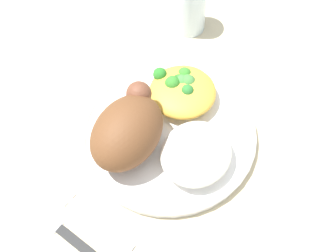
{
  "coord_description": "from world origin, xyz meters",
  "views": [
    {
      "loc": [
        -0.27,
        -0.15,
        0.51
      ],
      "look_at": [
        0.0,
        0.0,
        0.03
      ],
      "focal_mm": 43.75,
      "sensor_mm": 36.0,
      "label": 1
    }
  ],
  "objects_px": {
    "knife": "(59,229)",
    "napkin": "(275,75)",
    "rice_pile": "(196,153)",
    "plate": "(168,133)",
    "roasted_chicken": "(128,130)",
    "water_glass": "(190,7)",
    "fork": "(86,212)",
    "mac_cheese_with_broccoli": "(182,89)"
  },
  "relations": [
    {
      "from": "knife",
      "to": "napkin",
      "type": "bearing_deg",
      "value": -21.18
    },
    {
      "from": "rice_pile",
      "to": "napkin",
      "type": "xyz_separation_m",
      "value": [
        0.21,
        -0.04,
        -0.03
      ]
    },
    {
      "from": "plate",
      "to": "napkin",
      "type": "height_order",
      "value": "plate"
    },
    {
      "from": "roasted_chicken",
      "to": "water_glass",
      "type": "relative_size",
      "value": 1.43
    },
    {
      "from": "water_glass",
      "to": "napkin",
      "type": "xyz_separation_m",
      "value": [
        -0.03,
        -0.17,
        -0.04
      ]
    },
    {
      "from": "rice_pile",
      "to": "water_glass",
      "type": "bearing_deg",
      "value": 29.81
    },
    {
      "from": "rice_pile",
      "to": "fork",
      "type": "bearing_deg",
      "value": 144.86
    },
    {
      "from": "roasted_chicken",
      "to": "mac_cheese_with_broccoli",
      "type": "relative_size",
      "value": 1.24
    },
    {
      "from": "fork",
      "to": "water_glass",
      "type": "xyz_separation_m",
      "value": [
        0.37,
        0.04,
        0.04
      ]
    },
    {
      "from": "roasted_chicken",
      "to": "fork",
      "type": "bearing_deg",
      "value": 178.23
    },
    {
      "from": "fork",
      "to": "mac_cheese_with_broccoli",
      "type": "bearing_deg",
      "value": -6.44
    },
    {
      "from": "water_glass",
      "to": "napkin",
      "type": "height_order",
      "value": "water_glass"
    },
    {
      "from": "water_glass",
      "to": "napkin",
      "type": "relative_size",
      "value": 0.81
    },
    {
      "from": "mac_cheese_with_broccoli",
      "to": "napkin",
      "type": "xyz_separation_m",
      "value": [
        0.12,
        -0.11,
        -0.03
      ]
    },
    {
      "from": "napkin",
      "to": "fork",
      "type": "bearing_deg",
      "value": 159.1
    },
    {
      "from": "plate",
      "to": "knife",
      "type": "distance_m",
      "value": 0.2
    },
    {
      "from": "fork",
      "to": "napkin",
      "type": "distance_m",
      "value": 0.37
    },
    {
      "from": "plate",
      "to": "fork",
      "type": "distance_m",
      "value": 0.16
    },
    {
      "from": "fork",
      "to": "rice_pile",
      "type": "bearing_deg",
      "value": -35.14
    },
    {
      "from": "plate",
      "to": "fork",
      "type": "relative_size",
      "value": 1.78
    },
    {
      "from": "rice_pile",
      "to": "knife",
      "type": "bearing_deg",
      "value": 147.03
    },
    {
      "from": "rice_pile",
      "to": "napkin",
      "type": "relative_size",
      "value": 0.94
    },
    {
      "from": "fork",
      "to": "knife",
      "type": "xyz_separation_m",
      "value": [
        -0.04,
        0.02,
        0.0
      ]
    },
    {
      "from": "mac_cheese_with_broccoli",
      "to": "plate",
      "type": "bearing_deg",
      "value": -169.32
    },
    {
      "from": "water_glass",
      "to": "fork",
      "type": "bearing_deg",
      "value": -173.14
    },
    {
      "from": "roasted_chicken",
      "to": "knife",
      "type": "distance_m",
      "value": 0.15
    },
    {
      "from": "roasted_chicken",
      "to": "mac_cheese_with_broccoli",
      "type": "bearing_deg",
      "value": -10.81
    },
    {
      "from": "roasted_chicken",
      "to": "fork",
      "type": "xyz_separation_m",
      "value": [
        -0.11,
        0.0,
        -0.06
      ]
    },
    {
      "from": "plate",
      "to": "roasted_chicken",
      "type": "distance_m",
      "value": 0.08
    },
    {
      "from": "mac_cheese_with_broccoli",
      "to": "water_glass",
      "type": "height_order",
      "value": "water_glass"
    },
    {
      "from": "knife",
      "to": "water_glass",
      "type": "height_order",
      "value": "water_glass"
    },
    {
      "from": "plate",
      "to": "rice_pile",
      "type": "height_order",
      "value": "rice_pile"
    },
    {
      "from": "rice_pile",
      "to": "mac_cheese_with_broccoli",
      "type": "bearing_deg",
      "value": 38.51
    },
    {
      "from": "rice_pile",
      "to": "knife",
      "type": "height_order",
      "value": "rice_pile"
    },
    {
      "from": "plate",
      "to": "knife",
      "type": "relative_size",
      "value": 1.34
    },
    {
      "from": "rice_pile",
      "to": "plate",
      "type": "bearing_deg",
      "value": 67.42
    },
    {
      "from": "rice_pile",
      "to": "water_glass",
      "type": "height_order",
      "value": "water_glass"
    },
    {
      "from": "plate",
      "to": "mac_cheese_with_broccoli",
      "type": "xyz_separation_m",
      "value": [
        0.06,
        0.01,
        0.03
      ]
    },
    {
      "from": "plate",
      "to": "roasted_chicken",
      "type": "xyz_separation_m",
      "value": [
        -0.05,
        0.03,
        0.05
      ]
    },
    {
      "from": "napkin",
      "to": "water_glass",
      "type": "bearing_deg",
      "value": 80.45
    },
    {
      "from": "mac_cheese_with_broccoli",
      "to": "water_glass",
      "type": "xyz_separation_m",
      "value": [
        0.15,
        0.07,
        0.01
      ]
    },
    {
      "from": "rice_pile",
      "to": "mac_cheese_with_broccoli",
      "type": "relative_size",
      "value": 1.01
    }
  ]
}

